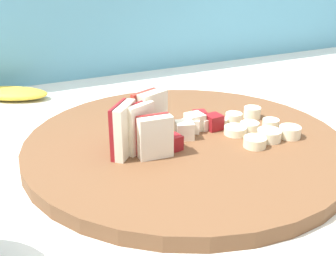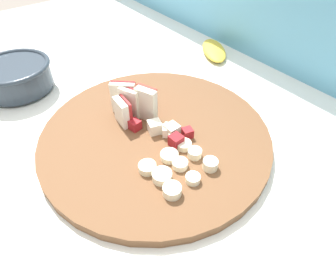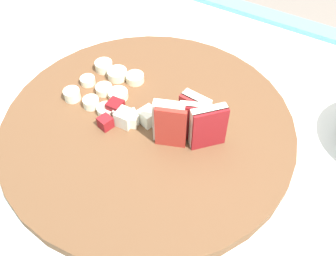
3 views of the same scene
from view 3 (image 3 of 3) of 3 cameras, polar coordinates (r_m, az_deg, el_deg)
The scene contains 4 objects.
cutting_board at distance 0.51m, azimuth -3.17°, elevation 0.24°, with size 0.40×0.40×0.02m, color brown.
apple_wedge_fan at distance 0.47m, azimuth 3.43°, elevation 1.06°, with size 0.09×0.07×0.06m.
apple_dice_pile at distance 0.50m, azimuth -5.45°, elevation 1.87°, with size 0.10×0.08×0.02m.
banana_slice_rows at distance 0.56m, azimuth -9.53°, elevation 6.47°, with size 0.09×0.10×0.02m.
Camera 3 is at (-0.16, 0.28, 1.28)m, focal length 39.70 mm.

